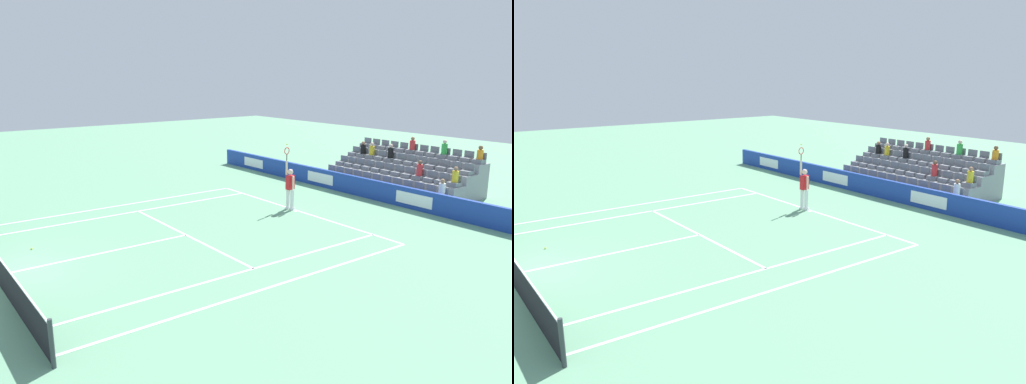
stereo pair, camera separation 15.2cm
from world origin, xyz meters
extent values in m
cube|color=white|center=(0.00, -11.89, 0.00)|extent=(10.97, 0.10, 0.01)
cube|color=white|center=(0.00, -6.40, 0.00)|extent=(8.23, 0.10, 0.01)
cube|color=white|center=(0.00, -3.20, 0.00)|extent=(0.10, 6.40, 0.01)
cube|color=white|center=(4.12, -5.95, 0.00)|extent=(0.10, 11.89, 0.01)
cube|color=white|center=(-4.12, -5.95, 0.00)|extent=(0.10, 11.89, 0.01)
cube|color=white|center=(5.49, -5.95, 0.00)|extent=(0.10, 11.89, 0.01)
cube|color=white|center=(-5.49, -5.95, 0.00)|extent=(0.10, 11.89, 0.01)
cube|color=white|center=(0.00, -11.79, 0.00)|extent=(0.10, 0.20, 0.01)
cube|color=#193899|center=(0.00, -16.08, 0.46)|extent=(23.00, 0.20, 0.92)
cube|color=white|center=(-2.87, -15.97, 0.46)|extent=(1.84, 0.01, 0.51)
cube|color=white|center=(2.87, -15.97, 0.46)|extent=(1.84, 0.01, 0.51)
cube|color=white|center=(8.62, -15.97, 0.46)|extent=(1.84, 0.01, 0.51)
cylinder|color=#33383D|center=(-5.94, 0.00, 0.54)|extent=(0.10, 0.10, 1.07)
cylinder|color=white|center=(0.29, -11.79, 0.45)|extent=(0.16, 0.16, 0.90)
cylinder|color=white|center=(0.53, -11.76, 0.45)|extent=(0.16, 0.16, 0.90)
cube|color=white|center=(0.29, -11.79, 0.04)|extent=(0.15, 0.27, 0.08)
cube|color=white|center=(0.53, -11.76, 0.04)|extent=(0.15, 0.27, 0.08)
cube|color=red|center=(0.41, -11.77, 1.20)|extent=(0.26, 0.38, 0.60)
sphere|color=beige|center=(0.41, -11.77, 1.66)|extent=(0.24, 0.24, 0.24)
cylinder|color=beige|center=(0.63, -11.75, 1.81)|extent=(0.09, 0.09, 0.62)
cylinder|color=beige|center=(0.19, -11.75, 1.22)|extent=(0.09, 0.09, 0.56)
cylinder|color=black|center=(0.63, -11.75, 2.26)|extent=(0.04, 0.04, 0.28)
torus|color=red|center=(0.63, -11.75, 2.54)|extent=(0.07, 0.31, 0.31)
sphere|color=#D1E533|center=(0.63, -11.75, 2.82)|extent=(0.07, 0.07, 0.07)
cube|color=gray|center=(0.00, -17.15, 0.21)|extent=(7.44, 0.95, 0.42)
cube|color=slate|center=(-3.41, -17.15, 0.52)|extent=(0.48, 0.44, 0.20)
cube|color=slate|center=(-3.41, -17.35, 0.77)|extent=(0.48, 0.04, 0.30)
cube|color=slate|center=(-2.79, -17.15, 0.52)|extent=(0.48, 0.44, 0.20)
cube|color=slate|center=(-2.79, -17.35, 0.77)|extent=(0.48, 0.04, 0.30)
cube|color=slate|center=(-2.17, -17.15, 0.52)|extent=(0.48, 0.44, 0.20)
cube|color=slate|center=(-2.17, -17.35, 0.77)|extent=(0.48, 0.04, 0.30)
cube|color=slate|center=(-1.55, -17.15, 0.52)|extent=(0.48, 0.44, 0.20)
cube|color=slate|center=(-1.55, -17.35, 0.77)|extent=(0.48, 0.04, 0.30)
cube|color=slate|center=(-0.93, -17.15, 0.52)|extent=(0.48, 0.44, 0.20)
cube|color=slate|center=(-0.93, -17.35, 0.77)|extent=(0.48, 0.04, 0.30)
cube|color=slate|center=(-0.31, -17.15, 0.52)|extent=(0.48, 0.44, 0.20)
cube|color=slate|center=(-0.31, -17.35, 0.77)|extent=(0.48, 0.04, 0.30)
cube|color=slate|center=(0.31, -17.15, 0.52)|extent=(0.48, 0.44, 0.20)
cube|color=slate|center=(0.31, -17.35, 0.77)|extent=(0.48, 0.04, 0.30)
cube|color=slate|center=(0.93, -17.15, 0.52)|extent=(0.48, 0.44, 0.20)
cube|color=slate|center=(0.93, -17.35, 0.77)|extent=(0.48, 0.04, 0.30)
cube|color=slate|center=(1.55, -17.15, 0.52)|extent=(0.48, 0.44, 0.20)
cube|color=slate|center=(1.55, -17.35, 0.77)|extent=(0.48, 0.04, 0.30)
cube|color=slate|center=(2.17, -17.15, 0.52)|extent=(0.48, 0.44, 0.20)
cube|color=slate|center=(2.17, -17.35, 0.77)|extent=(0.48, 0.04, 0.30)
cube|color=slate|center=(2.79, -17.15, 0.52)|extent=(0.48, 0.44, 0.20)
cube|color=slate|center=(2.79, -17.35, 0.77)|extent=(0.48, 0.04, 0.30)
cube|color=slate|center=(3.41, -17.15, 0.52)|extent=(0.48, 0.44, 0.20)
cube|color=slate|center=(3.41, -17.35, 0.77)|extent=(0.48, 0.04, 0.30)
cube|color=gray|center=(0.00, -18.10, 0.42)|extent=(7.44, 0.95, 0.84)
cube|color=slate|center=(-3.41, -18.10, 0.94)|extent=(0.48, 0.44, 0.20)
cube|color=slate|center=(-3.41, -18.30, 1.19)|extent=(0.48, 0.04, 0.30)
cube|color=slate|center=(-2.79, -18.10, 0.94)|extent=(0.48, 0.44, 0.20)
cube|color=slate|center=(-2.79, -18.30, 1.19)|extent=(0.48, 0.04, 0.30)
cube|color=slate|center=(-2.17, -18.10, 0.94)|extent=(0.48, 0.44, 0.20)
cube|color=slate|center=(-2.17, -18.30, 1.19)|extent=(0.48, 0.04, 0.30)
cube|color=slate|center=(-1.55, -18.10, 0.94)|extent=(0.48, 0.44, 0.20)
cube|color=slate|center=(-1.55, -18.30, 1.19)|extent=(0.48, 0.04, 0.30)
cube|color=slate|center=(-0.93, -18.10, 0.94)|extent=(0.48, 0.44, 0.20)
cube|color=slate|center=(-0.93, -18.30, 1.19)|extent=(0.48, 0.04, 0.30)
cube|color=slate|center=(-0.31, -18.10, 0.94)|extent=(0.48, 0.44, 0.20)
cube|color=slate|center=(-0.31, -18.30, 1.19)|extent=(0.48, 0.04, 0.30)
cube|color=slate|center=(0.31, -18.10, 0.94)|extent=(0.48, 0.44, 0.20)
cube|color=slate|center=(0.31, -18.30, 1.19)|extent=(0.48, 0.04, 0.30)
cube|color=slate|center=(0.93, -18.10, 0.94)|extent=(0.48, 0.44, 0.20)
cube|color=slate|center=(0.93, -18.30, 1.19)|extent=(0.48, 0.04, 0.30)
cube|color=slate|center=(1.55, -18.10, 0.94)|extent=(0.48, 0.44, 0.20)
cube|color=slate|center=(1.55, -18.30, 1.19)|extent=(0.48, 0.04, 0.30)
cube|color=slate|center=(2.17, -18.10, 0.94)|extent=(0.48, 0.44, 0.20)
cube|color=slate|center=(2.17, -18.30, 1.19)|extent=(0.48, 0.04, 0.30)
cube|color=slate|center=(2.79, -18.10, 0.94)|extent=(0.48, 0.44, 0.20)
cube|color=slate|center=(2.79, -18.30, 1.19)|extent=(0.48, 0.04, 0.30)
cube|color=slate|center=(3.41, -18.10, 0.94)|extent=(0.48, 0.44, 0.20)
cube|color=slate|center=(3.41, -18.30, 1.19)|extent=(0.48, 0.04, 0.30)
cube|color=gray|center=(0.00, -19.05, 0.63)|extent=(7.44, 0.95, 1.26)
cube|color=slate|center=(-3.41, -19.05, 1.36)|extent=(0.48, 0.44, 0.20)
cube|color=slate|center=(-3.41, -19.25, 1.61)|extent=(0.48, 0.04, 0.30)
cube|color=slate|center=(-2.79, -19.05, 1.36)|extent=(0.48, 0.44, 0.20)
cube|color=slate|center=(-2.79, -19.25, 1.61)|extent=(0.48, 0.04, 0.30)
cube|color=slate|center=(-2.17, -19.05, 1.36)|extent=(0.48, 0.44, 0.20)
cube|color=slate|center=(-2.17, -19.25, 1.61)|extent=(0.48, 0.04, 0.30)
cube|color=slate|center=(-1.55, -19.05, 1.36)|extent=(0.48, 0.44, 0.20)
cube|color=slate|center=(-1.55, -19.25, 1.61)|extent=(0.48, 0.04, 0.30)
cube|color=slate|center=(-0.93, -19.05, 1.36)|extent=(0.48, 0.44, 0.20)
cube|color=slate|center=(-0.93, -19.25, 1.61)|extent=(0.48, 0.04, 0.30)
cube|color=slate|center=(-0.31, -19.05, 1.36)|extent=(0.48, 0.44, 0.20)
cube|color=slate|center=(-0.31, -19.25, 1.61)|extent=(0.48, 0.04, 0.30)
cube|color=slate|center=(0.31, -19.05, 1.36)|extent=(0.48, 0.44, 0.20)
cube|color=slate|center=(0.31, -19.25, 1.61)|extent=(0.48, 0.04, 0.30)
cube|color=slate|center=(0.93, -19.05, 1.36)|extent=(0.48, 0.44, 0.20)
cube|color=slate|center=(0.93, -19.25, 1.61)|extent=(0.48, 0.04, 0.30)
cube|color=slate|center=(1.55, -19.05, 1.36)|extent=(0.48, 0.44, 0.20)
cube|color=slate|center=(1.55, -19.25, 1.61)|extent=(0.48, 0.04, 0.30)
cube|color=slate|center=(2.17, -19.05, 1.36)|extent=(0.48, 0.44, 0.20)
cube|color=slate|center=(2.17, -19.25, 1.61)|extent=(0.48, 0.04, 0.30)
cube|color=slate|center=(2.79, -19.05, 1.36)|extent=(0.48, 0.44, 0.20)
cube|color=slate|center=(2.79, -19.25, 1.61)|extent=(0.48, 0.04, 0.30)
cube|color=slate|center=(3.41, -19.05, 1.36)|extent=(0.48, 0.44, 0.20)
cube|color=slate|center=(3.41, -19.25, 1.61)|extent=(0.48, 0.04, 0.30)
cube|color=gray|center=(0.00, -20.00, 0.84)|extent=(7.44, 0.95, 1.68)
cube|color=slate|center=(-3.41, -20.00, 1.78)|extent=(0.48, 0.44, 0.20)
cube|color=slate|center=(-3.41, -20.20, 2.03)|extent=(0.48, 0.04, 0.30)
cube|color=slate|center=(-2.79, -20.00, 1.78)|extent=(0.48, 0.44, 0.20)
cube|color=slate|center=(-2.79, -20.20, 2.03)|extent=(0.48, 0.04, 0.30)
cube|color=slate|center=(-2.17, -20.00, 1.78)|extent=(0.48, 0.44, 0.20)
cube|color=slate|center=(-2.17, -20.20, 2.03)|extent=(0.48, 0.04, 0.30)
cube|color=slate|center=(-1.55, -20.00, 1.78)|extent=(0.48, 0.44, 0.20)
cube|color=slate|center=(-1.55, -20.20, 2.03)|extent=(0.48, 0.04, 0.30)
cube|color=slate|center=(-0.93, -20.00, 1.78)|extent=(0.48, 0.44, 0.20)
cube|color=slate|center=(-0.93, -20.20, 2.03)|extent=(0.48, 0.04, 0.30)
cube|color=slate|center=(-0.31, -20.00, 1.78)|extent=(0.48, 0.44, 0.20)
cube|color=slate|center=(-0.31, -20.20, 2.03)|extent=(0.48, 0.04, 0.30)
cube|color=slate|center=(0.31, -20.00, 1.78)|extent=(0.48, 0.44, 0.20)
cube|color=slate|center=(0.31, -20.20, 2.03)|extent=(0.48, 0.04, 0.30)
cube|color=slate|center=(0.93, -20.00, 1.78)|extent=(0.48, 0.44, 0.20)
cube|color=slate|center=(0.93, -20.20, 2.03)|extent=(0.48, 0.04, 0.30)
cube|color=slate|center=(1.55, -20.00, 1.78)|extent=(0.48, 0.44, 0.20)
cube|color=slate|center=(1.55, -20.20, 2.03)|extent=(0.48, 0.04, 0.30)
cube|color=slate|center=(2.17, -20.00, 1.78)|extent=(0.48, 0.44, 0.20)
cube|color=slate|center=(2.17, -20.20, 2.03)|extent=(0.48, 0.04, 0.30)
cube|color=slate|center=(2.79, -20.00, 1.78)|extent=(0.48, 0.44, 0.20)
cube|color=slate|center=(2.79, -20.20, 2.03)|extent=(0.48, 0.04, 0.30)
cube|color=slate|center=(3.41, -20.00, 1.78)|extent=(0.48, 0.44, 0.20)
cube|color=slate|center=(3.41, -20.20, 2.03)|extent=(0.48, 0.04, 0.30)
cylinder|color=black|center=(0.93, -19.10, 1.73)|extent=(0.28, 0.28, 0.53)
sphere|color=beige|center=(0.93, -19.10, 2.09)|extent=(0.20, 0.20, 0.20)
cylinder|color=black|center=(2.79, -19.10, 1.70)|extent=(0.28, 0.28, 0.47)
sphere|color=#9E7251|center=(2.79, -19.10, 2.03)|extent=(0.20, 0.20, 0.20)
cylinder|color=yellow|center=(2.17, -19.10, 1.70)|extent=(0.28, 0.28, 0.47)
sphere|color=beige|center=(2.17, -19.10, 2.03)|extent=(0.20, 0.20, 0.20)
cylinder|color=red|center=(-1.55, -18.15, 1.30)|extent=(0.28, 0.28, 0.53)
sphere|color=brown|center=(-1.55, -18.15, 1.67)|extent=(0.20, 0.20, 0.20)
cylinder|color=white|center=(-3.41, -17.20, 0.86)|extent=(0.28, 0.28, 0.49)
sphere|color=#9E7251|center=(-3.41, -17.20, 1.21)|extent=(0.20, 0.20, 0.20)
cylinder|color=green|center=(-1.55, -20.05, 2.14)|extent=(0.28, 0.28, 0.51)
sphere|color=beige|center=(-1.55, -20.05, 2.49)|extent=(0.20, 0.20, 0.20)
cylinder|color=orange|center=(-3.41, -20.05, 2.10)|extent=(0.28, 0.28, 0.44)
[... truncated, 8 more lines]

